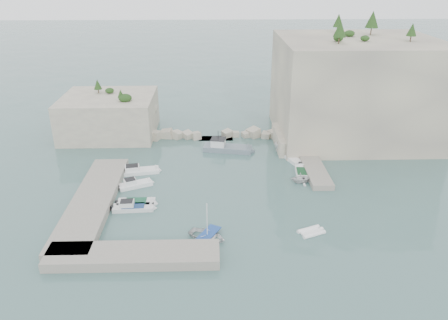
{
  "coord_description": "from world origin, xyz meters",
  "views": [
    {
      "loc": [
        -1.57,
        -50.04,
        28.36
      ],
      "look_at": [
        0.0,
        6.0,
        3.0
      ],
      "focal_mm": 35.0,
      "sensor_mm": 36.0,
      "label": 1
    }
  ],
  "objects_px": {
    "inflatable_dinghy": "(311,233)",
    "tender_east_c": "(292,160)",
    "rowboat": "(207,238)",
    "tender_east_b": "(302,175)",
    "motorboat_b": "(136,186)",
    "tender_east_a": "(301,182)",
    "work_boat": "(228,151)",
    "motorboat_a": "(139,173)",
    "tender_east_d": "(290,152)",
    "motorboat_d": "(134,210)",
    "motorboat_c": "(136,205)"
  },
  "relations": [
    {
      "from": "rowboat",
      "to": "tender_east_a",
      "type": "xyz_separation_m",
      "value": [
        13.18,
        13.41,
        0.0
      ]
    },
    {
      "from": "motorboat_b",
      "to": "tender_east_a",
      "type": "distance_m",
      "value": 23.27
    },
    {
      "from": "rowboat",
      "to": "inflatable_dinghy",
      "type": "xyz_separation_m",
      "value": [
        11.93,
        0.69,
        0.0
      ]
    },
    {
      "from": "motorboat_d",
      "to": "tender_east_c",
      "type": "bearing_deg",
      "value": 29.69
    },
    {
      "from": "rowboat",
      "to": "work_boat",
      "type": "xyz_separation_m",
      "value": [
        3.18,
        25.05,
        0.0
      ]
    },
    {
      "from": "motorboat_b",
      "to": "tender_east_c",
      "type": "height_order",
      "value": "motorboat_b"
    },
    {
      "from": "motorboat_b",
      "to": "work_boat",
      "type": "height_order",
      "value": "work_boat"
    },
    {
      "from": "tender_east_b",
      "to": "work_boat",
      "type": "xyz_separation_m",
      "value": [
        -10.57,
        9.17,
        0.0
      ]
    },
    {
      "from": "motorboat_d",
      "to": "inflatable_dinghy",
      "type": "xyz_separation_m",
      "value": [
        21.29,
        -5.83,
        0.0
      ]
    },
    {
      "from": "rowboat",
      "to": "tender_east_b",
      "type": "relative_size",
      "value": 0.88
    },
    {
      "from": "motorboat_d",
      "to": "tender_east_c",
      "type": "distance_m",
      "value": 26.78
    },
    {
      "from": "motorboat_b",
      "to": "tender_east_d",
      "type": "height_order",
      "value": "tender_east_d"
    },
    {
      "from": "motorboat_c",
      "to": "tender_east_d",
      "type": "xyz_separation_m",
      "value": [
        22.54,
        16.47,
        0.0
      ]
    },
    {
      "from": "tender_east_a",
      "to": "tender_east_b",
      "type": "relative_size",
      "value": 0.62
    },
    {
      "from": "tender_east_d",
      "to": "tender_east_c",
      "type": "bearing_deg",
      "value": -172.76
    },
    {
      "from": "tender_east_c",
      "to": "motorboat_c",
      "type": "bearing_deg",
      "value": 99.65
    },
    {
      "from": "motorboat_d",
      "to": "rowboat",
      "type": "bearing_deg",
      "value": -37.76
    },
    {
      "from": "rowboat",
      "to": "motorboat_d",
      "type": "bearing_deg",
      "value": 84.26
    },
    {
      "from": "motorboat_a",
      "to": "work_boat",
      "type": "bearing_deg",
      "value": 20.18
    },
    {
      "from": "motorboat_c",
      "to": "tender_east_a",
      "type": "distance_m",
      "value": 23.08
    },
    {
      "from": "rowboat",
      "to": "tender_east_d",
      "type": "bearing_deg",
      "value": 0.28
    },
    {
      "from": "rowboat",
      "to": "tender_east_a",
      "type": "distance_m",
      "value": 18.8
    },
    {
      "from": "motorboat_a",
      "to": "tender_east_c",
      "type": "distance_m",
      "value": 23.79
    },
    {
      "from": "inflatable_dinghy",
      "to": "tender_east_a",
      "type": "xyz_separation_m",
      "value": [
        1.24,
        12.72,
        0.0
      ]
    },
    {
      "from": "tender_east_a",
      "to": "motorboat_d",
      "type": "bearing_deg",
      "value": 100.43
    },
    {
      "from": "rowboat",
      "to": "tender_east_d",
      "type": "distance_m",
      "value": 27.65
    },
    {
      "from": "rowboat",
      "to": "motorboat_c",
      "type": "bearing_deg",
      "value": 79.0
    },
    {
      "from": "motorboat_d",
      "to": "tender_east_b",
      "type": "relative_size",
      "value": 1.1
    },
    {
      "from": "motorboat_a",
      "to": "rowboat",
      "type": "bearing_deg",
      "value": -69.38
    },
    {
      "from": "tender_east_b",
      "to": "tender_east_d",
      "type": "relative_size",
      "value": 0.98
    },
    {
      "from": "tender_east_a",
      "to": "work_boat",
      "type": "distance_m",
      "value": 15.34
    },
    {
      "from": "motorboat_a",
      "to": "tender_east_b",
      "type": "height_order",
      "value": "motorboat_a"
    },
    {
      "from": "motorboat_d",
      "to": "tender_east_a",
      "type": "height_order",
      "value": "tender_east_a"
    },
    {
      "from": "inflatable_dinghy",
      "to": "tender_east_c",
      "type": "relative_size",
      "value": 0.67
    },
    {
      "from": "tender_east_a",
      "to": "work_boat",
      "type": "relative_size",
      "value": 0.36
    },
    {
      "from": "motorboat_d",
      "to": "tender_east_c",
      "type": "height_order",
      "value": "motorboat_d"
    },
    {
      "from": "motorboat_c",
      "to": "motorboat_b",
      "type": "bearing_deg",
      "value": 99.43
    },
    {
      "from": "tender_east_c",
      "to": "work_boat",
      "type": "xyz_separation_m",
      "value": [
        -10.03,
        4.11,
        0.0
      ]
    },
    {
      "from": "motorboat_b",
      "to": "tender_east_a",
      "type": "height_order",
      "value": "tender_east_a"
    },
    {
      "from": "motorboat_d",
      "to": "motorboat_b",
      "type": "height_order",
      "value": "same"
    },
    {
      "from": "motorboat_b",
      "to": "tender_east_d",
      "type": "distance_m",
      "value": 26.05
    },
    {
      "from": "motorboat_a",
      "to": "work_boat",
      "type": "height_order",
      "value": "work_boat"
    },
    {
      "from": "tender_east_a",
      "to": "work_boat",
      "type": "height_order",
      "value": "work_boat"
    },
    {
      "from": "tender_east_b",
      "to": "tender_east_d",
      "type": "bearing_deg",
      "value": 8.73
    },
    {
      "from": "motorboat_d",
      "to": "inflatable_dinghy",
      "type": "height_order",
      "value": "motorboat_d"
    },
    {
      "from": "motorboat_a",
      "to": "tender_east_d",
      "type": "bearing_deg",
      "value": 6.4
    },
    {
      "from": "tender_east_a",
      "to": "motorboat_b",
      "type": "bearing_deg",
      "value": 84.9
    },
    {
      "from": "tender_east_a",
      "to": "rowboat",
      "type": "bearing_deg",
      "value": 128.93
    },
    {
      "from": "tender_east_a",
      "to": "tender_east_b",
      "type": "distance_m",
      "value": 2.53
    },
    {
      "from": "motorboat_c",
      "to": "motorboat_b",
      "type": "distance_m",
      "value": 5.13
    }
  ]
}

